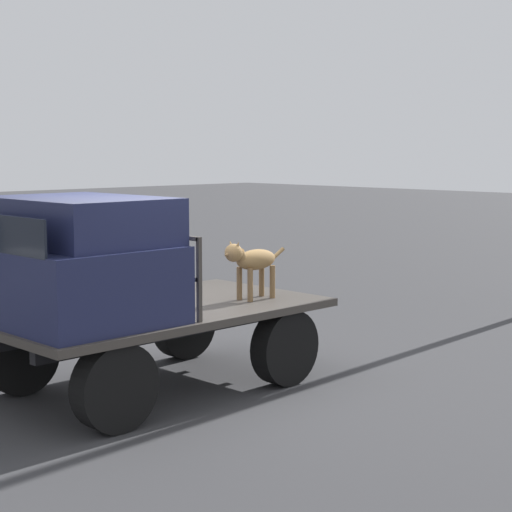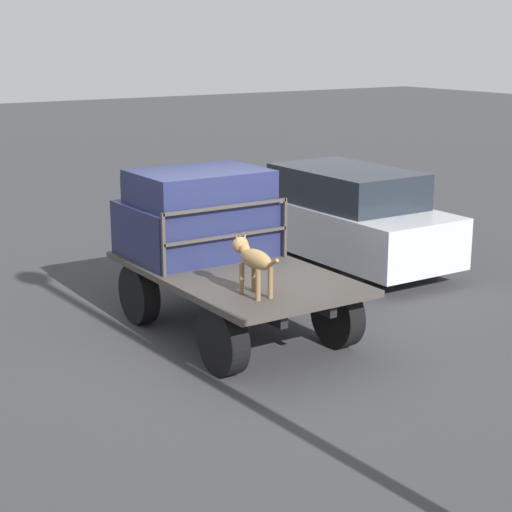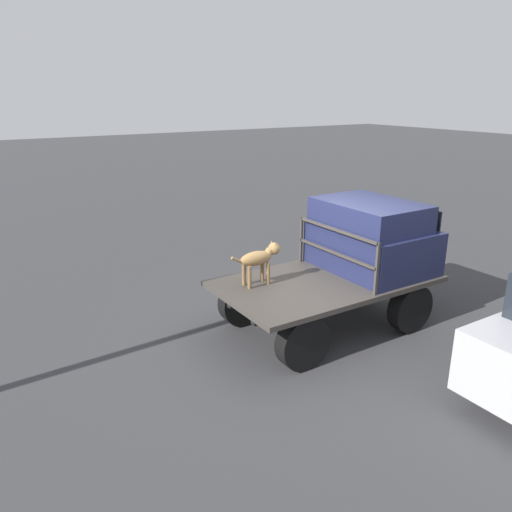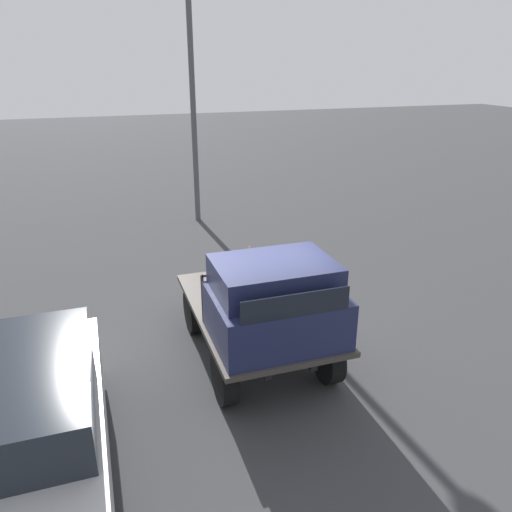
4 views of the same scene
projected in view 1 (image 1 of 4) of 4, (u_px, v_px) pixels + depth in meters
The scene contains 5 objects.
ground_plane at pixel (155, 389), 8.91m from camera, with size 80.00×80.00×0.00m, color #38383A.
flatbed_truck at pixel (155, 331), 8.83m from camera, with size 3.51×1.98×0.86m.
truck_cab at pixel (75, 262), 8.08m from camera, with size 1.47×1.86×1.17m.
truck_headboard at pixel (140, 257), 8.62m from camera, with size 0.04×1.86×0.81m.
dog at pixel (251, 261), 9.19m from camera, with size 0.90×0.23×0.67m.
Camera 1 is at (5.35, 6.91, 2.47)m, focal length 60.00 mm.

